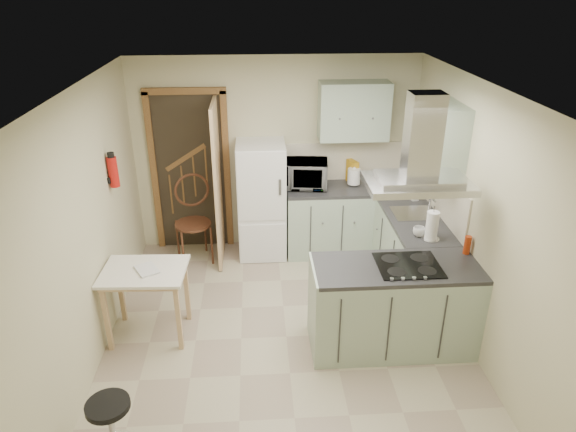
{
  "coord_description": "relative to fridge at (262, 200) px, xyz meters",
  "views": [
    {
      "loc": [
        -0.26,
        -4.21,
        3.34
      ],
      "look_at": [
        0.05,
        0.45,
        1.15
      ],
      "focal_mm": 32.0,
      "sensor_mm": 36.0,
      "label": 1
    }
  ],
  "objects": [
    {
      "name": "microwave",
      "position": [
        0.53,
        0.07,
        0.32
      ],
      "size": [
        0.66,
        0.49,
        0.34
      ],
      "primitive_type": "imported",
      "rotation": [
        0.0,
        0.0,
        -0.12
      ],
      "color": "black",
      "rests_on": "counter_back"
    },
    {
      "name": "book",
      "position": [
        -1.22,
        -1.71,
        0.06
      ],
      "size": [
        0.28,
        0.31,
        0.11
      ],
      "primitive_type": "imported",
      "rotation": [
        0.0,
        0.0,
        0.51
      ],
      "color": "#A73739",
      "rests_on": "drop_leaf_table"
    },
    {
      "name": "peninsula",
      "position": [
        1.22,
        -1.98,
        -0.3
      ],
      "size": [
        1.55,
        0.65,
        0.9
      ],
      "primitive_type": "cube",
      "color": "#9EB2A0",
      "rests_on": "floor"
    },
    {
      "name": "wall_cabinet_back",
      "position": [
        1.15,
        0.12,
        1.1
      ],
      "size": [
        0.85,
        0.35,
        0.7
      ],
      "primitive_type": "cube",
      "color": "#9EB2A0",
      "rests_on": "back_wall"
    },
    {
      "name": "soap_bottle",
      "position": [
        1.83,
        -0.47,
        0.24
      ],
      "size": [
        0.09,
        0.09,
        0.17
      ],
      "primitive_type": "imported",
      "rotation": [
        0.0,
        0.0,
        0.16
      ],
      "color": "#B9BAC6",
      "rests_on": "counter_right"
    },
    {
      "name": "red_bottle",
      "position": [
        1.95,
        -1.79,
        0.24
      ],
      "size": [
        0.07,
        0.07,
        0.18
      ],
      "primitive_type": "cylinder",
      "rotation": [
        0.0,
        0.0,
        0.1
      ],
      "color": "#AA310E",
      "rests_on": "peninsula"
    },
    {
      "name": "counter_back",
      "position": [
        0.86,
        0.0,
        -0.3
      ],
      "size": [
        1.08,
        0.6,
        0.9
      ],
      "primitive_type": "cube",
      "color": "#9EB2A0",
      "rests_on": "floor"
    },
    {
      "name": "fire_extinguisher",
      "position": [
        -1.54,
        -0.9,
        0.75
      ],
      "size": [
        0.1,
        0.1,
        0.32
      ],
      "primitive_type": "cylinder",
      "color": "#B2140F",
      "rests_on": "left_wall"
    },
    {
      "name": "paper_towel",
      "position": [
        1.7,
        -1.47,
        0.31
      ],
      "size": [
        0.16,
        0.16,
        0.32
      ],
      "primitive_type": "cylinder",
      "rotation": [
        0.0,
        0.0,
        -0.35
      ],
      "color": "white",
      "rests_on": "counter_right"
    },
    {
      "name": "cup",
      "position": [
        1.6,
        -1.39,
        0.2
      ],
      "size": [
        0.13,
        0.13,
        0.1
      ],
      "primitive_type": "imported",
      "rotation": [
        0.0,
        0.0,
        0.02
      ],
      "color": "white",
      "rests_on": "counter_right"
    },
    {
      "name": "back_wall",
      "position": [
        0.2,
        0.3,
        0.5
      ],
      "size": [
        3.6,
        0.0,
        3.6
      ],
      "primitive_type": "plane",
      "rotation": [
        1.57,
        0.0,
        0.0
      ],
      "color": "#C2BC96",
      "rests_on": "floor"
    },
    {
      "name": "sink",
      "position": [
        1.7,
        -0.85,
        0.16
      ],
      "size": [
        0.45,
        0.4,
        0.01
      ],
      "primitive_type": "cube",
      "color": "silver",
      "rests_on": "counter_right"
    },
    {
      "name": "extractor_hood",
      "position": [
        1.32,
        -1.98,
        0.97
      ],
      "size": [
        0.9,
        0.55,
        0.1
      ],
      "primitive_type": "cube",
      "color": "silver",
      "rests_on": "ceiling"
    },
    {
      "name": "doorway",
      "position": [
        -0.9,
        0.27,
        0.3
      ],
      "size": [
        1.1,
        0.12,
        2.1
      ],
      "primitive_type": "cube",
      "color": "brown",
      "rests_on": "floor"
    },
    {
      "name": "cereal_box",
      "position": [
        1.18,
        0.17,
        0.3
      ],
      "size": [
        0.14,
        0.21,
        0.29
      ],
      "primitive_type": "cube",
      "rotation": [
        0.0,
        0.0,
        0.36
      ],
      "color": "gold",
      "rests_on": "counter_back"
    },
    {
      "name": "floor",
      "position": [
        0.2,
        -1.8,
        -0.75
      ],
      "size": [
        4.2,
        4.2,
        0.0
      ],
      "primitive_type": "plane",
      "color": "tan",
      "rests_on": "ground"
    },
    {
      "name": "left_wall",
      "position": [
        -1.6,
        -1.8,
        0.5
      ],
      "size": [
        0.0,
        4.2,
        4.2
      ],
      "primitive_type": "plane",
      "rotation": [
        1.57,
        0.0,
        1.57
      ],
      "color": "#C2BC96",
      "rests_on": "floor"
    },
    {
      "name": "drop_leaf_table",
      "position": [
        -1.18,
        -1.65,
        -0.37
      ],
      "size": [
        0.84,
        0.64,
        0.76
      ],
      "primitive_type": "cube",
      "rotation": [
        0.0,
        0.0,
        -0.05
      ],
      "color": "#D6BC84",
      "rests_on": "floor"
    },
    {
      "name": "stool",
      "position": [
        -1.22,
        -3.06,
        -0.53
      ],
      "size": [
        0.41,
        0.41,
        0.45
      ],
      "primitive_type": "cylinder",
      "rotation": [
        0.0,
        0.0,
        0.25
      ],
      "color": "black",
      "rests_on": "floor"
    },
    {
      "name": "counter_right",
      "position": [
        1.7,
        -0.68,
        -0.3
      ],
      "size": [
        0.6,
        1.95,
        0.9
      ],
      "primitive_type": "cube",
      "color": "#9EB2A0",
      "rests_on": "floor"
    },
    {
      "name": "ceiling",
      "position": [
        0.2,
        -1.8,
        1.75
      ],
      "size": [
        4.2,
        4.2,
        0.0
      ],
      "primitive_type": "plane",
      "rotation": [
        3.14,
        0.0,
        0.0
      ],
      "color": "silver",
      "rests_on": "back_wall"
    },
    {
      "name": "fridge",
      "position": [
        0.0,
        0.0,
        0.0
      ],
      "size": [
        0.6,
        0.6,
        1.5
      ],
      "primitive_type": "cube",
      "color": "white",
      "rests_on": "floor"
    },
    {
      "name": "hob",
      "position": [
        1.32,
        -1.98,
        0.16
      ],
      "size": [
        0.58,
        0.5,
        0.01
      ],
      "primitive_type": "cube",
      "color": "black",
      "rests_on": "peninsula"
    },
    {
      "name": "splashback",
      "position": [
        1.16,
        0.29,
        0.4
      ],
      "size": [
        1.68,
        0.02,
        0.5
      ],
      "primitive_type": "cube",
      "color": "beige",
      "rests_on": "counter_back"
    },
    {
      "name": "kettle",
      "position": [
        1.19,
        0.07,
        0.27
      ],
      "size": [
        0.21,
        0.21,
        0.24
      ],
      "primitive_type": "cylinder",
      "rotation": [
        0.0,
        0.0,
        -0.36
      ],
      "color": "white",
      "rests_on": "counter_back"
    },
    {
      "name": "wall_cabinet_right",
      "position": [
        1.82,
        -0.95,
        1.1
      ],
      "size": [
        0.35,
        0.9,
        0.7
      ],
      "primitive_type": "cube",
      "color": "#9EB2A0",
      "rests_on": "right_wall"
    },
    {
      "name": "right_wall",
      "position": [
        2.0,
        -1.8,
        0.5
      ],
      "size": [
        0.0,
        4.2,
        4.2
      ],
      "primitive_type": "plane",
      "rotation": [
        1.57,
        0.0,
        -1.57
      ],
      "color": "#C2BC96",
      "rests_on": "floor"
    },
    {
      "name": "bentwood_chair",
      "position": [
        -0.87,
        -0.15,
        -0.24
      ],
      "size": [
        0.57,
        0.57,
        1.02
      ],
      "primitive_type": "cube",
      "rotation": [
        0.0,
        0.0,
        0.31
      ],
      "color": "#492D18",
      "rests_on": "floor"
    }
  ]
}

